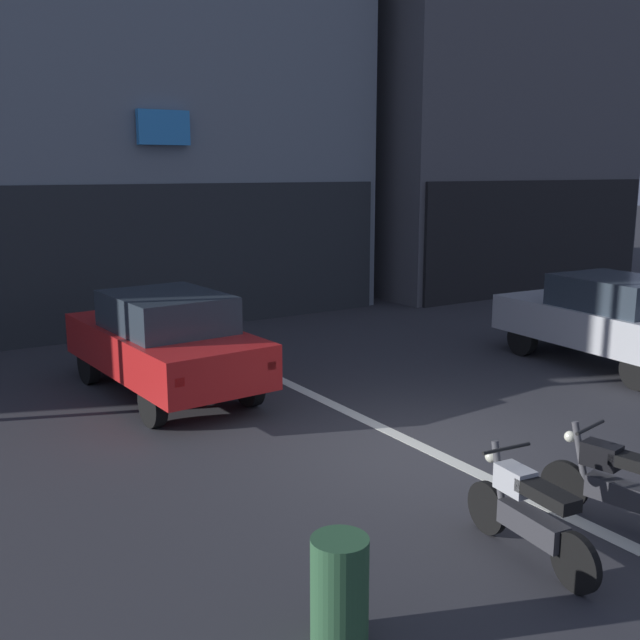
# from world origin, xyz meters

# --- Properties ---
(ground_plane) EXTENTS (120.00, 120.00, 0.00)m
(ground_plane) POSITION_xyz_m (0.00, 0.00, 0.00)
(ground_plane) COLOR #333338
(lane_centre_line) EXTENTS (0.20, 18.00, 0.01)m
(lane_centre_line) POSITION_xyz_m (0.00, 6.00, 0.00)
(lane_centre_line) COLOR silver
(lane_centre_line) RESTS_ON ground
(car_red_crossing_near) EXTENTS (2.00, 4.20, 1.64)m
(car_red_crossing_near) POSITION_xyz_m (-1.93, 4.10, 0.89)
(car_red_crossing_near) COLOR black
(car_red_crossing_near) RESTS_ON ground
(car_silver_parked_kerbside) EXTENTS (2.00, 4.20, 1.64)m
(car_silver_parked_kerbside) POSITION_xyz_m (5.44, 1.45, 0.89)
(car_silver_parked_kerbside) COLOR black
(car_silver_parked_kerbside) RESTS_ON ground
(car_white_down_street) EXTENTS (2.08, 4.23, 1.64)m
(car_white_down_street) POSITION_xyz_m (1.99, 13.99, 0.89)
(car_white_down_street) COLOR black
(car_white_down_street) RESTS_ON ground
(motorcycle_silver_row_leftmost) EXTENTS (0.55, 1.67, 0.98)m
(motorcycle_silver_row_leftmost) POSITION_xyz_m (-1.01, -2.46, 0.46)
(motorcycle_silver_row_leftmost) COLOR black
(motorcycle_silver_row_leftmost) RESTS_ON ground
(motorcycle_black_row_left_mid) EXTENTS (0.55, 1.65, 0.98)m
(motorcycle_black_row_left_mid) POSITION_xyz_m (0.22, -2.51, 0.46)
(motorcycle_black_row_left_mid) COLOR black
(motorcycle_black_row_left_mid) RESTS_ON ground
(trash_bin) EXTENTS (0.44, 0.44, 0.85)m
(trash_bin) POSITION_xyz_m (-3.14, -2.55, 0.42)
(trash_bin) COLOR #2D5938
(trash_bin) RESTS_ON ground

